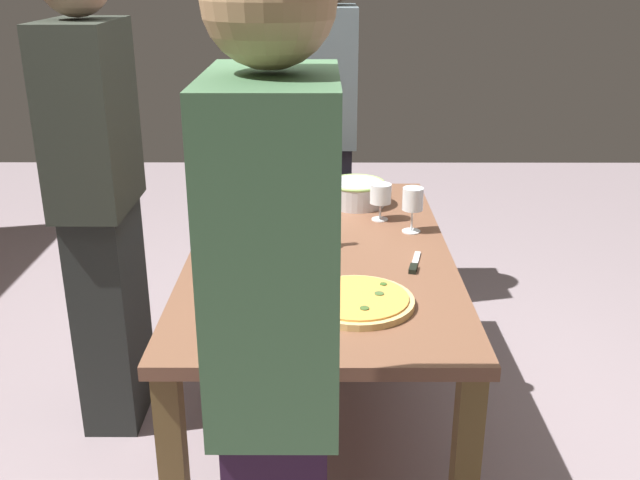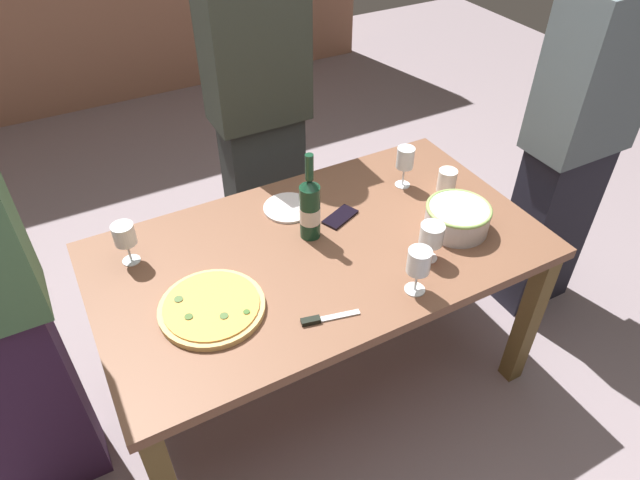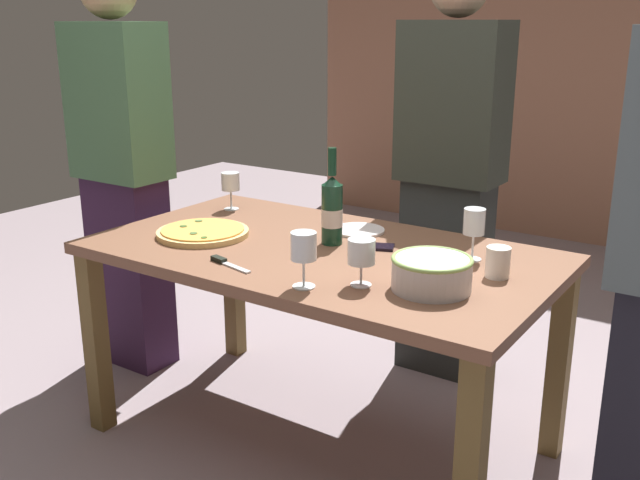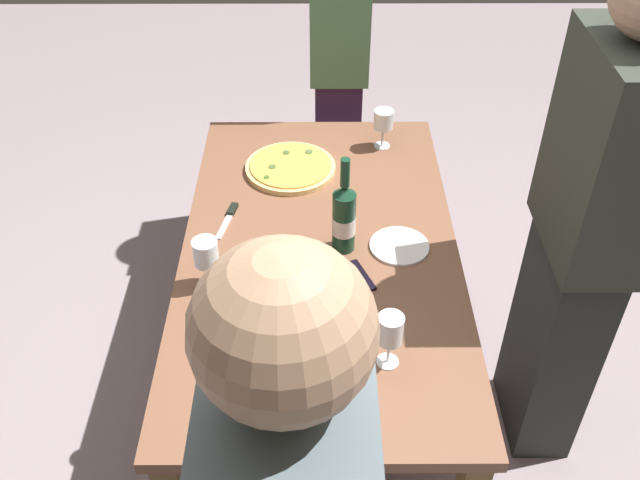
{
  "view_description": "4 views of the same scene",
  "coord_description": "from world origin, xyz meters",
  "px_view_note": "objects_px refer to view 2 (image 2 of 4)",
  "views": [
    {
      "loc": [
        -2.35,
        -0.01,
        1.68
      ],
      "look_at": [
        0.0,
        0.0,
        0.78
      ],
      "focal_mm": 40.56,
      "sensor_mm": 36.0,
      "label": 1
    },
    {
      "loc": [
        -0.73,
        -1.34,
        2.06
      ],
      "look_at": [
        0.0,
        0.0,
        0.78
      ],
      "focal_mm": 31.55,
      "sensor_mm": 36.0,
      "label": 2
    },
    {
      "loc": [
        1.34,
        -2.0,
        1.51
      ],
      "look_at": [
        0.0,
        0.0,
        0.78
      ],
      "focal_mm": 40.9,
      "sensor_mm": 36.0,
      "label": 3
    },
    {
      "loc": [
        1.75,
        -0.01,
        2.24
      ],
      "look_at": [
        0.0,
        0.0,
        0.78
      ],
      "focal_mm": 39.63,
      "sensor_mm": 36.0,
      "label": 4
    }
  ],
  "objects_px": {
    "wine_glass_by_bottle": "(419,262)",
    "wine_glass_far_left": "(405,159)",
    "pizza": "(212,307)",
    "dining_table": "(320,266)",
    "pizza_knife": "(322,319)",
    "person_guest_right": "(576,140)",
    "wine_bottle": "(309,208)",
    "cell_phone": "(340,217)",
    "serving_bowl": "(457,217)",
    "wine_glass_near_pizza": "(125,236)",
    "cup_amber": "(447,181)",
    "side_plate": "(288,208)",
    "person_host": "(259,112)",
    "wine_glass_far_right": "(431,236)"
  },
  "relations": [
    {
      "from": "wine_glass_by_bottle",
      "to": "wine_glass_far_left",
      "type": "distance_m",
      "value": 0.61
    },
    {
      "from": "pizza",
      "to": "dining_table",
      "type": "bearing_deg",
      "value": 13.66
    },
    {
      "from": "pizza",
      "to": "pizza_knife",
      "type": "distance_m",
      "value": 0.35
    },
    {
      "from": "wine_glass_by_bottle",
      "to": "person_guest_right",
      "type": "xyz_separation_m",
      "value": [
        1.01,
        0.29,
        0.02
      ]
    },
    {
      "from": "wine_bottle",
      "to": "cell_phone",
      "type": "relative_size",
      "value": 2.38
    },
    {
      "from": "pizza",
      "to": "wine_glass_by_bottle",
      "type": "bearing_deg",
      "value": -20.51
    },
    {
      "from": "pizza_knife",
      "to": "person_guest_right",
      "type": "distance_m",
      "value": 1.37
    },
    {
      "from": "serving_bowl",
      "to": "wine_glass_near_pizza",
      "type": "bearing_deg",
      "value": 160.41
    },
    {
      "from": "dining_table",
      "to": "pizza_knife",
      "type": "height_order",
      "value": "pizza_knife"
    },
    {
      "from": "wine_glass_far_left",
      "to": "cup_amber",
      "type": "xyz_separation_m",
      "value": [
        0.13,
        -0.12,
        -0.08
      ]
    },
    {
      "from": "serving_bowl",
      "to": "side_plate",
      "type": "bearing_deg",
      "value": 140.68
    },
    {
      "from": "serving_bowl",
      "to": "pizza",
      "type": "bearing_deg",
      "value": 177.62
    },
    {
      "from": "cup_amber",
      "to": "wine_glass_near_pizza",
      "type": "bearing_deg",
      "value": 171.65
    },
    {
      "from": "wine_glass_near_pizza",
      "to": "pizza_knife",
      "type": "relative_size",
      "value": 0.83
    },
    {
      "from": "pizza",
      "to": "serving_bowl",
      "type": "distance_m",
      "value": 0.94
    },
    {
      "from": "wine_bottle",
      "to": "pizza_knife",
      "type": "height_order",
      "value": "wine_bottle"
    },
    {
      "from": "side_plate",
      "to": "person_host",
      "type": "height_order",
      "value": "person_host"
    },
    {
      "from": "wine_bottle",
      "to": "serving_bowl",
      "type": "bearing_deg",
      "value": -24.14
    },
    {
      "from": "wine_glass_by_bottle",
      "to": "person_host",
      "type": "xyz_separation_m",
      "value": [
        -0.05,
        1.13,
        0.02
      ]
    },
    {
      "from": "cell_phone",
      "to": "wine_glass_by_bottle",
      "type": "bearing_deg",
      "value": 160.07
    },
    {
      "from": "pizza_knife",
      "to": "side_plate",
      "type": "bearing_deg",
      "value": 74.58
    },
    {
      "from": "dining_table",
      "to": "serving_bowl",
      "type": "bearing_deg",
      "value": -16.65
    },
    {
      "from": "wine_glass_far_left",
      "to": "pizza_knife",
      "type": "relative_size",
      "value": 0.92
    },
    {
      "from": "pizza",
      "to": "cell_phone",
      "type": "relative_size",
      "value": 2.34
    },
    {
      "from": "dining_table",
      "to": "person_guest_right",
      "type": "xyz_separation_m",
      "value": [
        1.18,
        -0.05,
        0.23
      ]
    },
    {
      "from": "pizza",
      "to": "wine_glass_far_left",
      "type": "height_order",
      "value": "wine_glass_far_left"
    },
    {
      "from": "wine_glass_far_right",
      "to": "cell_phone",
      "type": "xyz_separation_m",
      "value": [
        -0.16,
        0.34,
        -0.09
      ]
    },
    {
      "from": "wine_glass_far_right",
      "to": "person_guest_right",
      "type": "height_order",
      "value": "person_guest_right"
    },
    {
      "from": "wine_glass_near_pizza",
      "to": "person_guest_right",
      "type": "height_order",
      "value": "person_guest_right"
    },
    {
      "from": "cup_amber",
      "to": "side_plate",
      "type": "xyz_separation_m",
      "value": [
        -0.62,
        0.19,
        -0.04
      ]
    },
    {
      "from": "wine_glass_by_bottle",
      "to": "cup_amber",
      "type": "distance_m",
      "value": 0.61
    },
    {
      "from": "dining_table",
      "to": "wine_glass_far_right",
      "type": "relative_size",
      "value": 11.08
    },
    {
      "from": "dining_table",
      "to": "pizza",
      "type": "bearing_deg",
      "value": -166.34
    },
    {
      "from": "pizza_knife",
      "to": "wine_glass_far_right",
      "type": "bearing_deg",
      "value": 9.61
    },
    {
      "from": "serving_bowl",
      "to": "wine_glass_near_pizza",
      "type": "relative_size",
      "value": 1.53
    },
    {
      "from": "wine_glass_far_left",
      "to": "person_host",
      "type": "height_order",
      "value": "person_host"
    },
    {
      "from": "dining_table",
      "to": "wine_bottle",
      "type": "height_order",
      "value": "wine_bottle"
    },
    {
      "from": "wine_glass_by_bottle",
      "to": "cell_phone",
      "type": "xyz_separation_m",
      "value": [
        -0.02,
        0.45,
        -0.12
      ]
    },
    {
      "from": "dining_table",
      "to": "wine_glass_far_left",
      "type": "bearing_deg",
      "value": 20.63
    },
    {
      "from": "serving_bowl",
      "to": "person_host",
      "type": "xyz_separation_m",
      "value": [
        -0.37,
        0.94,
        0.09
      ]
    },
    {
      "from": "wine_glass_near_pizza",
      "to": "wine_glass_by_bottle",
      "type": "xyz_separation_m",
      "value": [
        0.78,
        -0.59,
        0.01
      ]
    },
    {
      "from": "wine_glass_far_right",
      "to": "cell_phone",
      "type": "relative_size",
      "value": 1.0
    },
    {
      "from": "wine_glass_far_left",
      "to": "cup_amber",
      "type": "relative_size",
      "value": 1.81
    },
    {
      "from": "wine_glass_near_pizza",
      "to": "person_host",
      "type": "xyz_separation_m",
      "value": [
        0.73,
        0.55,
        0.03
      ]
    },
    {
      "from": "pizza_knife",
      "to": "dining_table",
      "type": "bearing_deg",
      "value": 62.79
    },
    {
      "from": "serving_bowl",
      "to": "wine_glass_far_right",
      "type": "distance_m",
      "value": 0.21
    },
    {
      "from": "wine_glass_by_bottle",
      "to": "pizza_knife",
      "type": "relative_size",
      "value": 0.9
    },
    {
      "from": "side_plate",
      "to": "serving_bowl",
      "type": "bearing_deg",
      "value": -39.32
    },
    {
      "from": "wine_glass_far_right",
      "to": "cup_amber",
      "type": "bearing_deg",
      "value": 43.93
    },
    {
      "from": "wine_bottle",
      "to": "side_plate",
      "type": "xyz_separation_m",
      "value": [
        0.0,
        0.18,
        -0.12
      ]
    }
  ]
}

